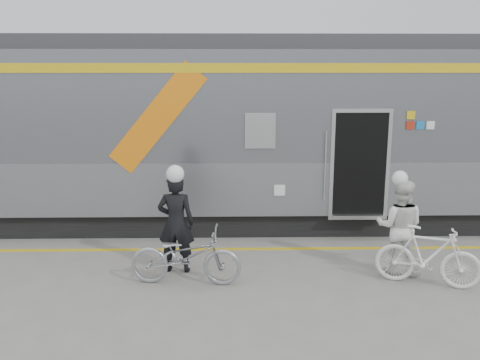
{
  "coord_description": "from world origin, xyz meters",
  "views": [
    {
      "loc": [
        -0.72,
        -7.21,
        3.42
      ],
      "look_at": [
        -0.55,
        1.6,
        1.5
      ],
      "focal_mm": 38.0,
      "sensor_mm": 36.0,
      "label": 1
    }
  ],
  "objects_px": {
    "bicycle_left": "(186,256)",
    "man": "(176,223)",
    "woman": "(400,227)",
    "bicycle_right": "(428,256)"
  },
  "relations": [
    {
      "from": "man",
      "to": "bicycle_left",
      "type": "bearing_deg",
      "value": 115.03
    },
    {
      "from": "man",
      "to": "bicycle_right",
      "type": "relative_size",
      "value": 1.05
    },
    {
      "from": "man",
      "to": "bicycle_right",
      "type": "bearing_deg",
      "value": 175.58
    },
    {
      "from": "bicycle_left",
      "to": "man",
      "type": "bearing_deg",
      "value": 25.03
    },
    {
      "from": "man",
      "to": "bicycle_left",
      "type": "height_order",
      "value": "man"
    },
    {
      "from": "bicycle_left",
      "to": "woman",
      "type": "relative_size",
      "value": 1.11
    },
    {
      "from": "woman",
      "to": "bicycle_right",
      "type": "bearing_deg",
      "value": 139.15
    },
    {
      "from": "bicycle_right",
      "to": "woman",
      "type": "bearing_deg",
      "value": 49.15
    },
    {
      "from": "man",
      "to": "woman",
      "type": "relative_size",
      "value": 1.06
    },
    {
      "from": "man",
      "to": "woman",
      "type": "xyz_separation_m",
      "value": [
        3.8,
        -0.13,
        -0.04
      ]
    }
  ]
}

